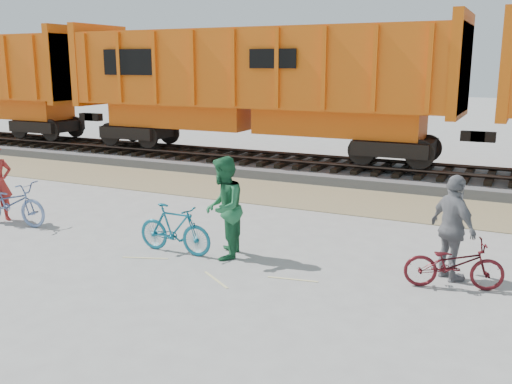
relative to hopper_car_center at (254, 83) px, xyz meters
The scene contains 10 objects.
ground 10.08m from the hopper_car_center, 69.28° to the right, with size 120.00×120.00×0.00m, color #9E9E99.
gravel_strip 5.73m from the hopper_car_center, 45.79° to the right, with size 120.00×3.00×0.02m, color #94805C.
ballast_bed 4.44m from the hopper_car_center, ahead, with size 120.00×4.00×0.30m, color slate.
track 4.24m from the hopper_car_center, ahead, with size 120.00×2.60×0.24m.
hopper_car_center is the anchor object (origin of this frame).
bicycle_blue 9.70m from the hopper_car_center, 101.33° to the right, with size 0.69×1.97×1.03m, color #6A82B5.
bicycle_teal 9.99m from the hopper_car_center, 73.49° to the right, with size 0.46×1.64×0.99m, color #115E76.
bicycle_maroon 12.14m from the hopper_car_center, 47.84° to the right, with size 0.56×1.62×0.85m, color #4C1015.
person_man 10.02m from the hopper_car_center, 67.55° to the right, with size 0.96×0.75×1.98m, color #22683D.
person_woman 11.69m from the hopper_car_center, 46.87° to the right, with size 1.09×0.45×1.86m, color slate.
Camera 1 is at (5.48, -9.31, 3.67)m, focal length 40.00 mm.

